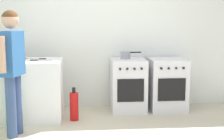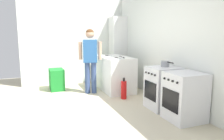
% 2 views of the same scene
% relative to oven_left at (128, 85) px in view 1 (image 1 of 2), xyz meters
% --- Properties ---
extents(back_wall, '(6.00, 0.10, 2.60)m').
position_rel_oven_left_xyz_m(back_wall, '(-0.35, 0.37, 0.87)').
color(back_wall, silver).
rests_on(back_wall, ground).
extents(counter_unit, '(1.30, 0.70, 0.90)m').
position_rel_oven_left_xyz_m(counter_unit, '(-1.70, -0.38, 0.02)').
color(counter_unit, white).
rests_on(counter_unit, ground).
extents(oven_left, '(0.55, 0.62, 0.85)m').
position_rel_oven_left_xyz_m(oven_left, '(0.00, 0.00, 0.00)').
color(oven_left, silver).
rests_on(oven_left, ground).
extents(oven_right, '(0.58, 0.62, 0.85)m').
position_rel_oven_left_xyz_m(oven_right, '(0.65, 0.00, 0.00)').
color(oven_right, silver).
rests_on(oven_right, ground).
extents(pot, '(0.34, 0.16, 0.12)m').
position_rel_oven_left_xyz_m(pot, '(-0.04, 0.05, 0.49)').
color(pot, gray).
rests_on(pot, oven_left).
extents(knife_paring, '(0.21, 0.06, 0.01)m').
position_rel_oven_left_xyz_m(knife_paring, '(-1.60, -0.23, 0.48)').
color(knife_paring, silver).
rests_on(knife_paring, counter_unit).
extents(knife_chef, '(0.31, 0.06, 0.01)m').
position_rel_oven_left_xyz_m(knife_chef, '(-1.35, -0.42, 0.48)').
color(knife_chef, silver).
rests_on(knife_chef, counter_unit).
extents(knife_bread, '(0.35, 0.05, 0.01)m').
position_rel_oven_left_xyz_m(knife_bread, '(-1.44, -0.28, 0.48)').
color(knife_bread, silver).
rests_on(knife_bread, counter_unit).
extents(person, '(0.29, 0.55, 1.61)m').
position_rel_oven_left_xyz_m(person, '(-1.62, -1.06, 0.54)').
color(person, '#384C7A').
rests_on(person, ground).
extents(fire_extinguisher, '(0.13, 0.13, 0.50)m').
position_rel_oven_left_xyz_m(fire_extinguisher, '(-0.87, -0.48, -0.21)').
color(fire_extinguisher, red).
rests_on(fire_extinguisher, ground).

